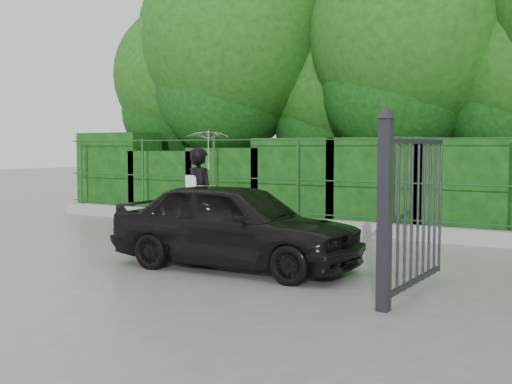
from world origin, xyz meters
The scene contains 8 objects.
ground centered at (0.00, 0.00, 0.00)m, with size 80.00×80.00×0.00m, color gray.
kerb centered at (0.00, 4.50, 0.15)m, with size 14.00×0.25×0.30m, color #9E9E99.
fence centered at (0.22, 4.50, 1.20)m, with size 14.13×0.06×1.80m.
hedge centered at (-0.03, 5.50, 1.01)m, with size 14.20×1.20×2.29m.
trees centered at (1.14, 7.74, 4.62)m, with size 17.10×6.15×8.08m.
gate centered at (4.60, -0.72, 1.19)m, with size 0.22×2.33×2.36m.
woman centered at (-0.04, 1.59, 1.36)m, with size 0.95×0.84×2.21m.
car centered at (1.70, 0.06, 0.68)m, with size 1.61×4.00×1.36m, color black.
Camera 1 is at (7.21, -8.11, 1.88)m, focal length 45.00 mm.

